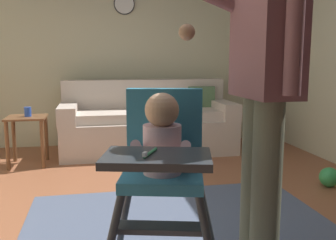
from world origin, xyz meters
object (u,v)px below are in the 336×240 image
object	(u,v)px
toy_ball_second	(329,177)
wall_clock	(124,4)
side_table	(27,130)
couch	(148,124)
sippy_cup	(28,112)
high_chair	(163,156)
adult_standing	(263,88)

from	to	relation	value
toy_ball_second	wall_clock	xyz separation A→B (m)	(-1.60, 2.13, 1.72)
side_table	wall_clock	distance (m)	2.01
couch	sippy_cup	size ratio (longest dim) A/B	20.57
wall_clock	toy_ball_second	bearing A→B (deg)	-53.14
toy_ball_second	side_table	size ratio (longest dim) A/B	0.33
toy_ball_second	high_chair	bearing A→B (deg)	-143.92
side_table	sippy_cup	size ratio (longest dim) A/B	5.20
couch	high_chair	world-z (taller)	high_chair
adult_standing	toy_ball_second	distance (m)	1.98
couch	sippy_cup	bearing A→B (deg)	-73.57
couch	side_table	xyz separation A→B (m)	(-1.34, -0.39, 0.05)
couch	side_table	world-z (taller)	couch
couch	high_chair	bearing A→B (deg)	-6.83
couch	sippy_cup	world-z (taller)	couch
sippy_cup	wall_clock	size ratio (longest dim) A/B	0.38
high_chair	wall_clock	bearing A→B (deg)	-167.80
toy_ball_second	wall_clock	size ratio (longest dim) A/B	0.66
toy_ball_second	sippy_cup	size ratio (longest dim) A/B	1.74
adult_standing	wall_clock	xyz separation A→B (m)	(-0.35, 3.38, 0.83)
high_chair	toy_ball_second	size ratio (longest dim) A/B	5.63
couch	high_chair	xyz separation A→B (m)	(-0.35, -2.90, 0.35)
wall_clock	couch	bearing A→B (deg)	-64.76
couch	wall_clock	distance (m)	1.57
sippy_cup	couch	bearing A→B (deg)	16.43
adult_standing	sippy_cup	distance (m)	2.93
high_chair	side_table	world-z (taller)	high_chair
adult_standing	wall_clock	bearing A→B (deg)	-85.05
adult_standing	wall_clock	world-z (taller)	wall_clock
side_table	wall_clock	size ratio (longest dim) A/B	1.97
high_chair	sippy_cup	world-z (taller)	high_chair
high_chair	toy_ball_second	distance (m)	2.21
toy_ball_second	adult_standing	bearing A→B (deg)	-134.86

